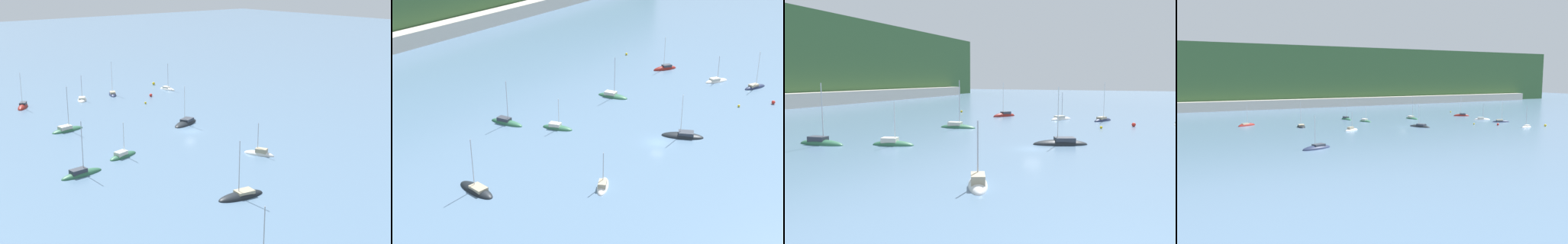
% 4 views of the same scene
% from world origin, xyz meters
% --- Properties ---
extents(ground_plane, '(600.00, 600.00, 0.00)m').
position_xyz_m(ground_plane, '(0.00, 0.00, 0.00)').
color(ground_plane, slate).
extents(hillside_ridge, '(394.70, 80.47, 36.68)m').
position_xyz_m(hillside_ridge, '(0.00, 142.34, 18.34)').
color(hillside_ridge, '#385B33').
rests_on(hillside_ridge, ground_plane).
extents(shore_town_strip, '(335.49, 6.00, 5.15)m').
position_xyz_m(shore_town_strip, '(0.00, 98.61, 2.57)').
color(shore_town_strip, beige).
rests_on(shore_town_strip, ground_plane).
extents(sailboat_0, '(5.85, 2.99, 8.61)m').
position_xyz_m(sailboat_0, '(38.92, -21.88, 0.09)').
color(sailboat_0, white).
rests_on(sailboat_0, ground_plane).
extents(sailboat_1, '(3.77, 6.97, 7.38)m').
position_xyz_m(sailboat_1, '(-5.56, 20.62, 0.11)').
color(sailboat_1, '#2D6647').
rests_on(sailboat_1, ground_plane).
extents(sailboat_2, '(6.18, 8.99, 9.75)m').
position_xyz_m(sailboat_2, '(5.41, -2.98, 0.10)').
color(sailboat_2, black).
rests_on(sailboat_2, ground_plane).
extents(sailboat_3, '(2.95, 8.15, 10.37)m').
position_xyz_m(sailboat_3, '(-9.43, 31.30, 0.12)').
color(sailboat_3, '#2D6647').
rests_on(sailboat_3, ground_plane).
extents(sailboat_4, '(6.28, 4.27, 7.00)m').
position_xyz_m(sailboat_4, '(-20.94, -0.54, 0.13)').
color(sailboat_4, white).
rests_on(sailboat_4, ground_plane).
extents(sailboat_5, '(7.19, 5.67, 10.22)m').
position_xyz_m(sailboat_5, '(44.27, 20.43, 0.11)').
color(sailboat_5, maroon).
rests_on(sailboat_5, ground_plane).
extents(sailboat_6, '(8.79, 5.08, 9.50)m').
position_xyz_m(sailboat_6, '(-42.05, -26.86, 0.08)').
color(sailboat_6, '#232D4C').
rests_on(sailboat_6, ground_plane).
extents(sailboat_7, '(3.97, 8.45, 10.10)m').
position_xyz_m(sailboat_7, '(-33.67, 16.26, 0.08)').
color(sailboat_7, black).
rests_on(sailboat_7, ground_plane).
extents(sailboat_8, '(3.50, 7.88, 10.67)m').
position_xyz_m(sailboat_8, '(17.26, 21.02, 0.13)').
color(sailboat_8, '#2D6647').
rests_on(sailboat_8, ground_plane).
extents(sailboat_9, '(6.99, 4.64, 10.20)m').
position_xyz_m(sailboat_9, '(42.91, -5.46, 0.10)').
color(sailboat_9, '#232D4C').
rests_on(sailboat_9, ground_plane).
extents(sailboat_10, '(6.96, 5.43, 7.57)m').
position_xyz_m(sailboat_10, '(42.18, 4.53, 0.08)').
color(sailboat_10, white).
rests_on(sailboat_10, ground_plane).
extents(sailboat_11, '(7.33, 4.94, 8.94)m').
position_xyz_m(sailboat_11, '(-51.07, 28.63, 0.06)').
color(sailboat_11, maroon).
rests_on(sailboat_11, ground_plane).
extents(mooring_buoy_0, '(0.65, 0.65, 0.65)m').
position_xyz_m(mooring_buoy_0, '(50.65, 36.61, 0.32)').
color(mooring_buoy_0, yellow).
rests_on(mooring_buoy_0, ground_plane).
extents(mooring_buoy_1, '(0.85, 0.85, 0.85)m').
position_xyz_m(mooring_buoy_1, '(47.57, -22.88, 0.42)').
color(mooring_buoy_1, yellow).
rests_on(mooring_buoy_1, ground_plane).
extents(mooring_buoy_2, '(0.55, 0.55, 0.55)m').
position_xyz_m(mooring_buoy_2, '(27.80, -6.70, 0.27)').
color(mooring_buoy_2, yellow).
rests_on(mooring_buoy_2, ground_plane).
extents(mooring_buoy_3, '(0.86, 0.86, 0.86)m').
position_xyz_m(mooring_buoy_3, '(34.14, -12.72, 0.43)').
color(mooring_buoy_3, red).
rests_on(mooring_buoy_3, ground_plane).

